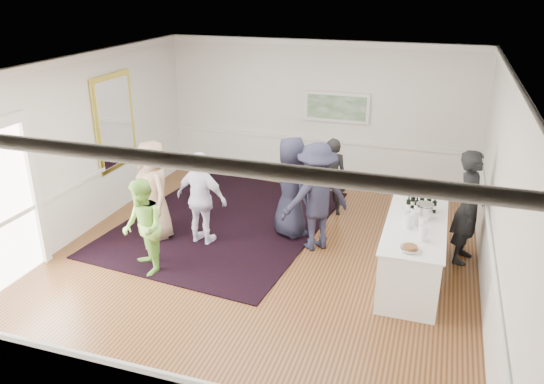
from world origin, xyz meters
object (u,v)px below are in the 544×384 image
(guest_dark_b, at_px, (331,177))
(ice_bucket, at_px, (424,211))
(nut_bowl, at_px, (410,248))
(guest_dark_a, at_px, (316,197))
(guest_navy, at_px, (292,187))
(guest_green, at_px, (143,227))
(guest_tan, at_px, (154,190))
(bartender, at_px, (469,207))
(guest_lilac, at_px, (202,199))
(serving_table, at_px, (413,251))

(guest_dark_b, relative_size, ice_bucket, 6.07)
(nut_bowl, bearing_deg, guest_dark_a, 138.30)
(guest_navy, bearing_deg, guest_green, 89.48)
(guest_tan, height_order, guest_navy, guest_navy)
(guest_tan, xyz_separation_m, guest_dark_a, (2.83, 0.50, 0.04))
(bartender, distance_m, guest_green, 5.23)
(bartender, relative_size, ice_bucket, 7.38)
(guest_green, bearing_deg, guest_lilac, 116.36)
(serving_table, height_order, nut_bowl, nut_bowl)
(guest_tan, bearing_deg, nut_bowl, 26.43)
(guest_green, bearing_deg, bartender, 68.85)
(guest_dark_b, relative_size, guest_navy, 0.85)
(serving_table, xyz_separation_m, guest_dark_a, (-1.69, 0.56, 0.47))
(bartender, height_order, guest_dark_b, bartender)
(serving_table, bearing_deg, guest_green, -164.93)
(guest_tan, distance_m, ice_bucket, 4.63)
(serving_table, relative_size, nut_bowl, 8.55)
(guest_dark_b, distance_m, ice_bucket, 2.59)
(serving_table, xyz_separation_m, ice_bucket, (0.09, 0.22, 0.59))
(serving_table, distance_m, bartender, 1.27)
(guest_green, relative_size, guest_lilac, 0.93)
(nut_bowl, bearing_deg, guest_tan, 167.69)
(bartender, xyz_separation_m, guest_green, (-4.84, -1.99, -0.18))
(ice_bucket, bearing_deg, guest_navy, 163.36)
(guest_dark_b, bearing_deg, bartender, 139.71)
(guest_tan, distance_m, nut_bowl, 4.61)
(guest_lilac, distance_m, nut_bowl, 3.75)
(serving_table, distance_m, guest_green, 4.23)
(guest_green, xyz_separation_m, ice_bucket, (4.17, 1.32, 0.29))
(guest_dark_a, relative_size, guest_navy, 1.03)
(nut_bowl, bearing_deg, ice_bucket, 84.07)
(serving_table, bearing_deg, guest_tan, 179.27)
(guest_green, distance_m, guest_lilac, 1.29)
(guest_green, bearing_deg, serving_table, 61.62)
(guest_dark_a, relative_size, nut_bowl, 6.87)
(guest_green, bearing_deg, guest_dark_a, 81.40)
(guest_lilac, bearing_deg, guest_navy, -141.38)
(guest_dark_b, relative_size, nut_bowl, 5.69)
(guest_tan, xyz_separation_m, guest_green, (0.45, -1.15, -0.13))
(guest_green, height_order, guest_lilac, guest_lilac)
(guest_dark_b, bearing_deg, ice_bucket, 119.54)
(serving_table, bearing_deg, guest_lilac, 178.25)
(ice_bucket, xyz_separation_m, nut_bowl, (-0.12, -1.14, -0.08))
(guest_lilac, height_order, guest_navy, guest_navy)
(serving_table, xyz_separation_m, guest_navy, (-2.23, 0.92, 0.44))
(guest_dark_a, xyz_separation_m, guest_dark_b, (-0.05, 1.47, -0.16))
(guest_lilac, bearing_deg, bartender, -161.31)
(guest_lilac, relative_size, ice_bucket, 6.51)
(guest_lilac, distance_m, guest_navy, 1.61)
(guest_tan, bearing_deg, guest_dark_b, 74.06)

